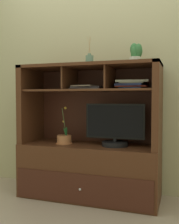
# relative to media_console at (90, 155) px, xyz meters

# --- Properties ---
(floor_plane) EXTENTS (6.00, 6.00, 0.02)m
(floor_plane) POSITION_rel_media_console_xyz_m (0.00, -0.01, -0.44)
(floor_plane) COLOR tan
(floor_plane) RESTS_ON ground
(back_wall) EXTENTS (6.00, 0.02, 2.80)m
(back_wall) POSITION_rel_media_console_xyz_m (0.00, 0.28, 0.97)
(back_wall) COLOR tan
(back_wall) RESTS_ON ground
(media_console) EXTENTS (1.39, 0.54, 1.34)m
(media_console) POSITION_rel_media_console_xyz_m (0.00, 0.00, 0.00)
(media_console) COLOR #4A2716
(media_console) RESTS_ON ground
(tv_monitor) EXTENTS (0.58, 0.26, 0.41)m
(tv_monitor) POSITION_rel_media_console_xyz_m (0.27, -0.02, 0.29)
(tv_monitor) COLOR black
(tv_monitor) RESTS_ON media_console
(potted_orchid) EXTENTS (0.17, 0.17, 0.38)m
(potted_orchid) POSITION_rel_media_console_xyz_m (-0.26, -0.05, 0.16)
(potted_orchid) COLOR #B97246
(potted_orchid) RESTS_ON media_console
(magazine_stack_left) EXTENTS (0.32, 0.34, 0.04)m
(magazine_stack_left) POSITION_rel_media_console_xyz_m (-0.03, 0.03, 0.68)
(magazine_stack_left) COLOR slate
(magazine_stack_left) RESTS_ON media_console
(magazine_stack_centre) EXTENTS (0.34, 0.33, 0.08)m
(magazine_stack_centre) POSITION_rel_media_console_xyz_m (0.41, 0.06, 0.71)
(magazine_stack_centre) COLOR #2B438C
(magazine_stack_centre) RESTS_ON media_console
(diffuser_bottle) EXTENTS (0.08, 0.08, 0.28)m
(diffuser_bottle) POSITION_rel_media_console_xyz_m (0.00, -0.01, 0.96)
(diffuser_bottle) COLOR slate
(diffuser_bottle) RESTS_ON media_console
(potted_succulent) EXTENTS (0.13, 0.12, 0.19)m
(potted_succulent) POSITION_rel_media_console_xyz_m (0.46, 0.00, 1.00)
(potted_succulent) COLOR silver
(potted_succulent) RESTS_ON media_console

